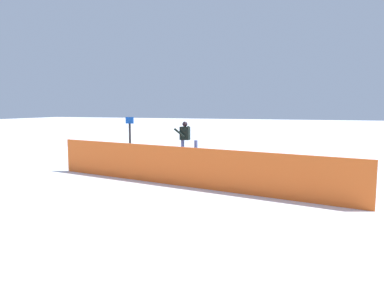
{
  "coord_description": "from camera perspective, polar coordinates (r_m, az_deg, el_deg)",
  "views": [
    {
      "loc": [
        -3.76,
        13.05,
        2.55
      ],
      "look_at": [
        0.51,
        0.91,
        1.15
      ],
      "focal_mm": 31.55,
      "sensor_mm": 36.0,
      "label": 1
    }
  ],
  "objects": [
    {
      "name": "ground_plane",
      "position": [
        13.81,
        3.24,
        -4.42
      ],
      "size": [
        120.0,
        120.0,
        0.0
      ],
      "primitive_type": "plane",
      "color": "white"
    },
    {
      "name": "grind_box",
      "position": [
        13.77,
        3.25,
        -3.41
      ],
      "size": [
        6.58,
        1.65,
        0.54
      ],
      "color": "red",
      "rests_on": "ground_plane"
    },
    {
      "name": "snowboarder",
      "position": [
        14.16,
        -1.0,
        1.2
      ],
      "size": [
        1.42,
        0.42,
        1.42
      ],
      "color": "#2A9147",
      "rests_on": "grind_box"
    },
    {
      "name": "safety_fence",
      "position": [
        10.88,
        -1.17,
        -3.88
      ],
      "size": [
        10.69,
        1.93,
        1.28
      ],
      "primitive_type": "cube",
      "rotation": [
        0.0,
        0.0,
        -0.17
      ],
      "color": "orange",
      "rests_on": "ground_plane"
    },
    {
      "name": "trail_marker",
      "position": [
        15.69,
        -10.44,
        0.92
      ],
      "size": [
        0.4,
        0.1,
        2.11
      ],
      "color": "#262628",
      "rests_on": "ground_plane"
    }
  ]
}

